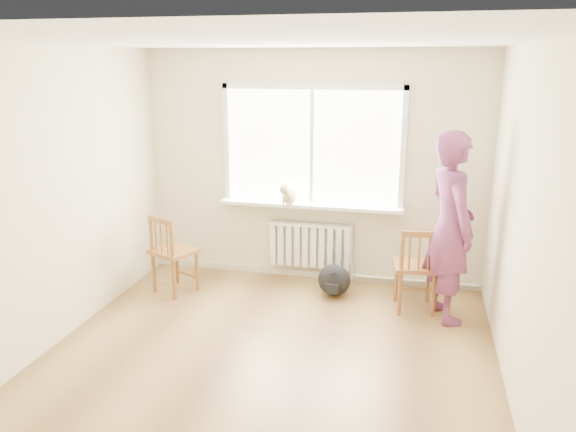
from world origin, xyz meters
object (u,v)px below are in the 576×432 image
Objects in this scene: person at (450,228)px; backpack at (334,280)px; chair_right at (416,269)px; chair_left at (171,254)px; cat at (289,195)px.

person reaches higher than backpack.
backpack is at bearing -21.35° from chair_right.
backpack is (-1.19, 0.29, -0.78)m from person.
chair_left is 2.70m from chair_right.
cat is at bearing 152.20° from backpack.
chair_right is 2.52× the size of backpack.
person is at bearing -13.49° from backpack.
chair_left is at bearing -5.70° from chair_right.
backpack is (-0.89, 0.20, -0.28)m from chair_right.
chair_left is 0.47× the size of person.
chair_right is 1.68m from cat.
chair_right reaches higher than chair_left.
cat is at bearing -27.75° from chair_right.
cat reaches higher than chair_right.
cat is at bearing 49.33° from person.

